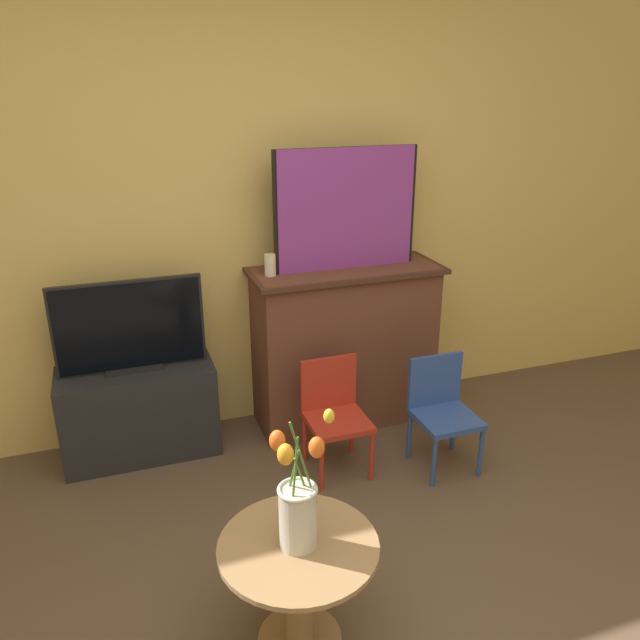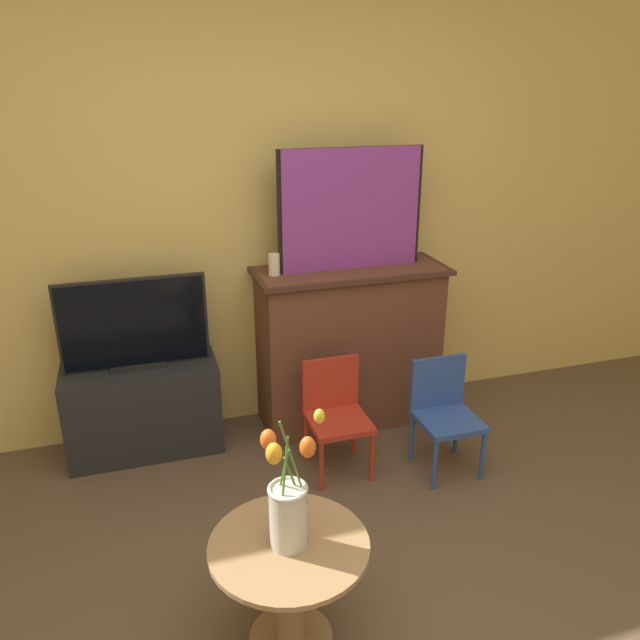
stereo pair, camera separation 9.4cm
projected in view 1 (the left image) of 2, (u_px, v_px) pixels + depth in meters
The scene contains 10 objects.
wall_back at pixel (238, 196), 3.39m from camera, with size 8.00×0.06×2.70m.
fireplace_mantel at pixel (344, 344), 3.66m from camera, with size 1.09×0.45×0.95m.
painting at pixel (346, 209), 3.38m from camera, with size 0.82×0.03×0.66m.
mantel_candle at pixel (270, 265), 3.34m from camera, with size 0.06×0.06×0.12m.
tv_stand at pixel (140, 412), 3.39m from camera, with size 0.81×0.35×0.51m.
tv_monitor at pixel (130, 327), 3.21m from camera, with size 0.76×0.12×0.49m.
chair_red at pixel (334, 410), 3.24m from camera, with size 0.31×0.31×0.59m.
chair_blue at pixel (442, 407), 3.27m from camera, with size 0.31×0.31×0.59m.
side_table at pixel (299, 578), 2.21m from camera, with size 0.56×0.56×0.45m.
vase_tulips at pixel (298, 504), 2.09m from camera, with size 0.21×0.20×0.51m.
Camera 1 is at (-0.70, -1.23, 1.95)m, focal length 35.00 mm.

